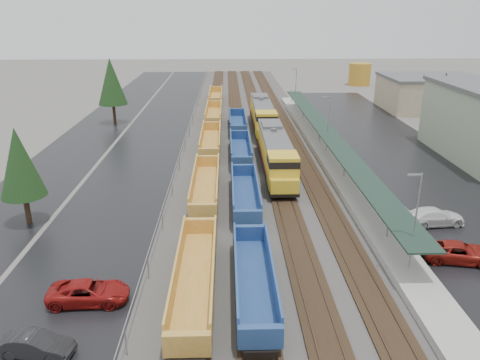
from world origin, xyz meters
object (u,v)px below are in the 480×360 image
object	(u,v)px
well_string_yellow	(206,186)
parked_car_east_b	(459,252)
locomotive_lead	(276,153)
locomotive_trail	(263,115)
parked_car_west_b	(36,345)
storage_tank	(360,74)
parked_car_west_c	(89,292)
well_string_blue	(249,229)
parked_car_east_c	(434,217)

from	to	relation	value
well_string_yellow	parked_car_east_b	distance (m)	24.49
locomotive_lead	locomotive_trail	xyz separation A→B (m)	(0.00, 21.00, 0.00)
parked_car_west_b	parked_car_east_b	distance (m)	30.40
well_string_yellow	storage_tank	size ratio (longest dim) A/B	21.85
locomotive_trail	parked_car_west_c	size ratio (longest dim) A/B	3.85
well_string_yellow	well_string_blue	xyz separation A→B (m)	(4.00, -10.20, -0.03)
parked_car_east_b	locomotive_trail	bearing A→B (deg)	26.65
parked_car_west_c	well_string_blue	bearing A→B (deg)	-54.62
well_string_blue	locomotive_lead	bearing A→B (deg)	77.17
well_string_yellow	parked_car_west_b	xyz separation A→B (m)	(-8.61, -23.67, -0.49)
locomotive_lead	well_string_yellow	distance (m)	10.95
locomotive_trail	parked_car_east_c	xyz separation A→B (m)	(13.00, -35.74, -1.68)
parked_car_east_b	parked_car_west_b	bearing A→B (deg)	119.36
storage_tank	parked_car_east_c	world-z (taller)	storage_tank
well_string_yellow	well_string_blue	world-z (taller)	well_string_yellow
well_string_yellow	well_string_blue	bearing A→B (deg)	-68.59
well_string_blue	parked_car_east_b	distance (m)	16.59
well_string_blue	parked_car_east_b	world-z (taller)	well_string_blue
parked_car_east_c	well_string_blue	bearing A→B (deg)	93.57
storage_tank	parked_car_east_b	world-z (taller)	storage_tank
locomotive_lead	well_string_yellow	bearing A→B (deg)	-137.35
locomotive_trail	well_string_blue	size ratio (longest dim) A/B	0.22
well_string_yellow	parked_car_west_c	world-z (taller)	well_string_yellow
well_string_yellow	storage_tank	world-z (taller)	storage_tank
storage_tank	parked_car_east_c	xyz separation A→B (m)	(-15.49, -83.03, -1.98)
well_string_blue	parked_car_east_b	bearing A→B (deg)	-12.82
locomotive_trail	parked_car_west_b	size ratio (longest dim) A/B	4.90
storage_tank	parked_car_east_c	size ratio (longest dim) A/B	1.02
well_string_yellow	parked_car_east_c	distance (m)	22.26
parked_car_east_b	parked_car_east_c	xyz separation A→B (m)	(0.83, 6.50, 0.04)
parked_car_east_c	parked_car_west_c	bearing A→B (deg)	105.87
locomotive_trail	well_string_blue	xyz separation A→B (m)	(-4.00, -38.57, -1.32)
locomotive_lead	parked_car_west_b	xyz separation A→B (m)	(-16.61, -31.04, -1.78)
locomotive_trail	parked_car_west_b	distance (m)	54.65
parked_car_east_b	parked_car_west_c	bearing A→B (deg)	110.33
locomotive_lead	parked_car_west_b	size ratio (longest dim) A/B	4.90
parked_car_west_b	locomotive_trail	bearing A→B (deg)	-8.05
parked_car_west_c	parked_car_east_c	xyz separation A→B (m)	(28.06, 11.19, 0.05)
well_string_blue	parked_car_east_c	bearing A→B (deg)	9.44
locomotive_trail	well_string_blue	bearing A→B (deg)	-95.92
locomotive_trail	locomotive_lead	bearing A→B (deg)	-90.00
well_string_blue	parked_car_west_b	distance (m)	18.45
locomotive_lead	parked_car_east_c	size ratio (longest dim) A/B	3.77
locomotive_lead	parked_car_west_b	distance (m)	35.25
locomotive_lead	storage_tank	world-z (taller)	storage_tank
well_string_yellow	well_string_blue	size ratio (longest dim) A/B	1.32
well_string_blue	parked_car_west_c	size ratio (longest dim) A/B	17.18
well_string_yellow	parked_car_east_b	bearing A→B (deg)	-34.53
locomotive_lead	storage_tank	size ratio (longest dim) A/B	3.71
parked_car_west_c	parked_car_east_c	size ratio (longest dim) A/B	0.98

